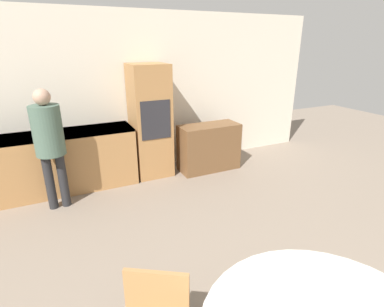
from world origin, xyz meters
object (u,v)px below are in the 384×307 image
oven_unit (150,122)px  sideboard (209,147)px  person_standing (49,138)px  bowl_near (333,282)px

oven_unit → sideboard: (0.95, -0.26, -0.50)m
oven_unit → person_standing: oven_unit is taller
oven_unit → bowl_near: 3.66m
oven_unit → bowl_near: bearing=-91.2°
person_standing → bowl_near: bearing=-65.5°
oven_unit → sideboard: oven_unit is taller
bowl_near → sideboard: bearing=73.1°
oven_unit → sideboard: bearing=-15.1°
person_standing → bowl_near: size_ratio=8.70×
oven_unit → sideboard: 1.11m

